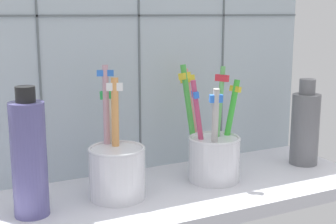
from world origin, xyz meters
The scene contains 6 objects.
counter_slab centered at (0.00, 0.00, 1.00)cm, with size 64.00×22.00×2.00cm, color silver.
tile_wall_back centered at (0.00, 12.00, 22.50)cm, with size 64.00×2.20×45.00cm.
toothbrush_cup_left centered at (-8.06, 0.93, 6.35)cm, with size 8.11×10.32×18.64cm.
toothbrush_cup_right centered at (8.04, 0.92, 6.46)cm, with size 9.29×11.67×17.93cm.
ceramic_vase centered at (26.60, 0.84, 8.61)cm, with size 4.80×4.80×14.89cm.
soap_bottle centered at (-20.24, -0.20, 9.81)cm, with size 4.53×4.53×16.96cm.
Camera 1 is at (-31.25, -60.96, 27.91)cm, focal length 51.83 mm.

